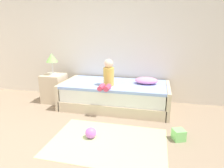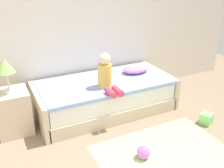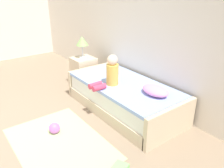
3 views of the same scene
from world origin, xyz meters
name	(u,v)px [view 1 (image 1 of 3)]	position (x,y,z in m)	size (l,w,h in m)	color
ground_plane	(21,165)	(0.00, 0.00, 0.00)	(9.20, 9.20, 0.00)	gray
wall_rear	(91,33)	(0.00, 2.60, 1.45)	(7.20, 0.10, 2.90)	silver
bed	(115,95)	(0.67, 2.00, 0.25)	(2.11, 1.00, 0.50)	beige
nightstand	(54,88)	(-0.68, 2.01, 0.30)	(0.44, 0.44, 0.60)	beige
table_lamp	(52,59)	(-0.68, 2.01, 0.94)	(0.24, 0.24, 0.45)	silver
child_figure	(108,75)	(0.59, 1.77, 0.70)	(0.20, 0.51, 0.50)	gold
pillow	(146,81)	(1.27, 2.10, 0.56)	(0.44, 0.30, 0.13)	#EA8CC6
toy_ball	(91,133)	(0.59, 0.75, 0.08)	(0.16, 0.16, 0.16)	#CC66D8
area_rug	(108,142)	(0.86, 0.70, 0.00)	(1.60, 1.10, 0.01)	#B2D189
toy_block	(179,135)	(1.82, 1.00, 0.08)	(0.16, 0.16, 0.16)	#7FD872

